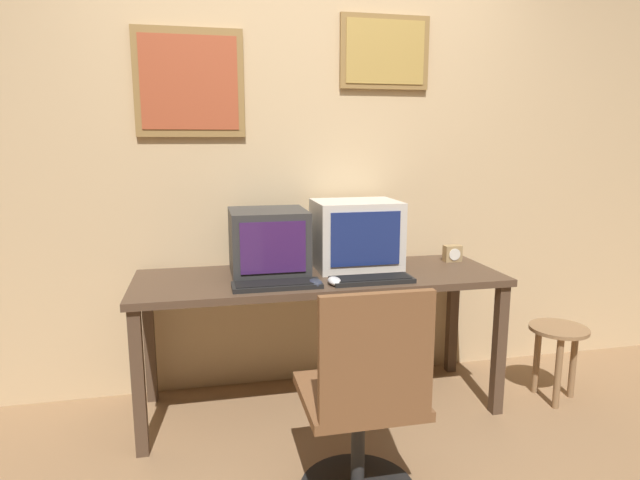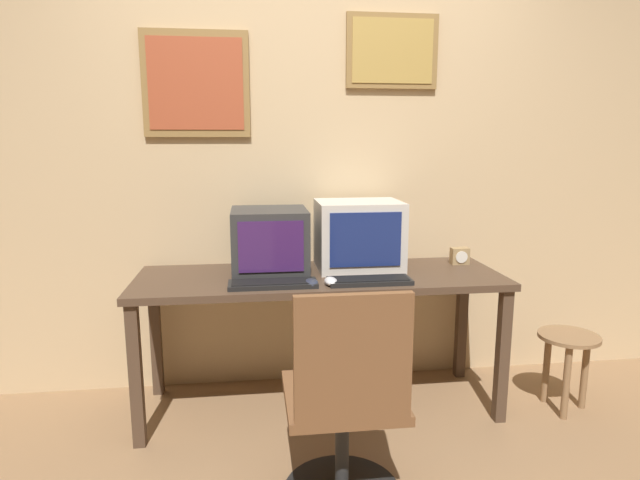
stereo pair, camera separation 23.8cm
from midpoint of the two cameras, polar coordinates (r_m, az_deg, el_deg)
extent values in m
cube|color=#D1B284|center=(3.09, 1.29, 8.18)|extent=(8.00, 0.05, 2.60)
cube|color=olive|center=(3.18, 9.97, 19.23)|extent=(0.52, 0.02, 0.40)
cube|color=#B79347|center=(3.17, 10.04, 19.26)|extent=(0.46, 0.01, 0.35)
cube|color=olive|center=(3.03, -10.83, 16.03)|extent=(0.57, 0.02, 0.56)
cube|color=#AD4C2D|center=(3.02, -10.85, 16.06)|extent=(0.50, 0.01, 0.48)
cube|color=#4C3828|center=(2.79, 2.44, -4.10)|extent=(1.90, 0.64, 0.04)
cube|color=#4C3828|center=(2.66, -16.60, -13.79)|extent=(0.06, 0.06, 0.70)
cube|color=#4C3828|center=(2.96, 21.14, -11.53)|extent=(0.06, 0.06, 0.70)
cube|color=#4C3828|center=(3.16, -15.06, -9.77)|extent=(0.06, 0.06, 0.70)
cube|color=#4C3828|center=(3.41, 16.82, -8.30)|extent=(0.06, 0.06, 0.70)
cube|color=#333333|center=(2.82, -2.99, -0.11)|extent=(0.39, 0.38, 0.34)
cube|color=#3D1E56|center=(2.63, -2.67, -0.75)|extent=(0.32, 0.01, 0.26)
cube|color=beige|center=(2.91, 6.47, 0.52)|extent=(0.45, 0.36, 0.37)
cube|color=navy|center=(2.74, 7.38, 0.01)|extent=(0.37, 0.01, 0.28)
cube|color=black|center=(2.57, -2.40, -4.75)|extent=(0.43, 0.15, 0.02)
cube|color=black|center=(2.57, -2.41, -4.47)|extent=(0.39, 0.12, 0.00)
cube|color=black|center=(2.65, 7.89, -4.37)|extent=(0.41, 0.15, 0.02)
cube|color=black|center=(2.65, 7.89, -4.09)|extent=(0.38, 0.12, 0.00)
ellipsoid|color=silver|center=(2.59, 3.80, -4.45)|extent=(0.06, 0.12, 0.04)
ellipsoid|color=#282D3D|center=(2.57, 1.73, -4.60)|extent=(0.07, 0.12, 0.03)
cube|color=#A38456|center=(3.15, 16.79, -1.66)|extent=(0.10, 0.05, 0.09)
cylinder|color=white|center=(3.12, 17.02, -1.78)|extent=(0.07, 0.00, 0.07)
cylinder|color=#282828|center=(2.31, 5.53, -21.06)|extent=(0.06, 0.06, 0.39)
cube|color=brown|center=(2.21, 5.63, -16.33)|extent=(0.46, 0.46, 0.04)
cube|color=brown|center=(1.92, 7.21, -12.42)|extent=(0.42, 0.04, 0.46)
cylinder|color=#8E6B47|center=(3.20, 27.02, -9.19)|extent=(0.31, 0.31, 0.02)
cylinder|color=#8E6B47|center=(3.33, 28.30, -12.40)|extent=(0.04, 0.04, 0.40)
cylinder|color=#8E6B47|center=(3.31, 24.97, -12.23)|extent=(0.04, 0.04, 0.40)
cylinder|color=#8E6B47|center=(3.17, 26.83, -13.44)|extent=(0.04, 0.04, 0.40)
camera|label=1|loc=(0.12, -87.52, 0.47)|focal=30.00mm
camera|label=2|loc=(0.12, 92.48, -0.47)|focal=30.00mm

